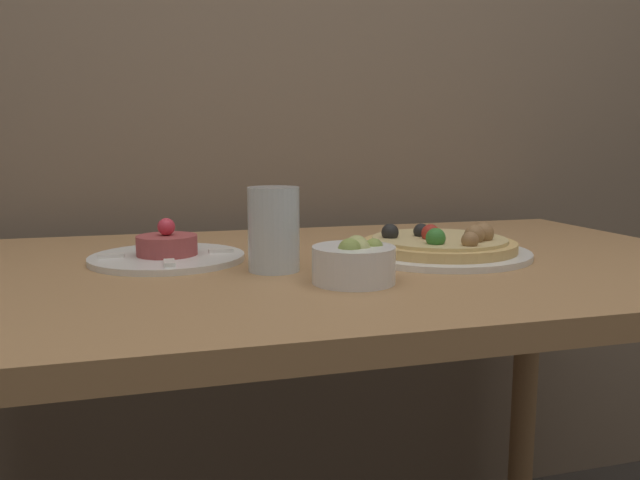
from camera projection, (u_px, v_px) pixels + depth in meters
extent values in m
cube|color=#AD7F51|center=(325.00, 271.00, 1.01)|extent=(1.35, 0.79, 0.03)
cylinder|color=#AD7F51|center=(525.00, 383.00, 1.55)|extent=(0.06, 0.06, 0.74)
cylinder|color=white|center=(439.00, 253.00, 1.05)|extent=(0.30, 0.30, 0.01)
cylinder|color=#DBB26B|center=(439.00, 245.00, 1.05)|extent=(0.26, 0.26, 0.02)
cylinder|color=#E0C684|center=(439.00, 239.00, 1.05)|extent=(0.23, 0.23, 0.01)
sphere|color=#997047|center=(474.00, 235.00, 1.01)|extent=(0.03, 0.03, 0.03)
sphere|color=#B22D23|center=(431.00, 233.00, 1.03)|extent=(0.03, 0.03, 0.03)
sphere|color=black|center=(390.00, 232.00, 1.05)|extent=(0.03, 0.03, 0.03)
sphere|color=#387F33|center=(436.00, 238.00, 0.98)|extent=(0.03, 0.03, 0.03)
sphere|color=#387F33|center=(481.00, 235.00, 1.03)|extent=(0.02, 0.02, 0.02)
sphere|color=#997047|center=(470.00, 240.00, 0.96)|extent=(0.03, 0.03, 0.03)
sphere|color=black|center=(421.00, 231.00, 1.06)|extent=(0.03, 0.03, 0.03)
sphere|color=#997047|center=(483.00, 233.00, 1.02)|extent=(0.04, 0.04, 0.04)
cylinder|color=white|center=(167.00, 258.00, 1.01)|extent=(0.25, 0.25, 0.01)
cylinder|color=#A84747|center=(167.00, 245.00, 1.00)|extent=(0.10, 0.10, 0.03)
sphere|color=#E0384C|center=(166.00, 227.00, 1.00)|extent=(0.03, 0.03, 0.03)
cube|color=white|center=(221.00, 250.00, 1.03)|extent=(0.04, 0.02, 0.01)
cube|color=white|center=(166.00, 245.00, 1.09)|extent=(0.02, 0.04, 0.01)
cube|color=white|center=(111.00, 256.00, 0.98)|extent=(0.04, 0.02, 0.01)
cube|color=white|center=(169.00, 263.00, 0.92)|extent=(0.02, 0.04, 0.01)
cylinder|color=white|center=(354.00, 265.00, 0.85)|extent=(0.11, 0.11, 0.05)
sphere|color=#B7BC70|center=(354.00, 247.00, 0.85)|extent=(0.03, 0.03, 0.03)
sphere|color=#B7BC70|center=(360.00, 250.00, 0.84)|extent=(0.03, 0.03, 0.03)
sphere|color=#8EA34C|center=(350.00, 250.00, 0.83)|extent=(0.03, 0.03, 0.03)
sphere|color=#B7BC70|center=(355.00, 247.00, 0.86)|extent=(0.03, 0.03, 0.03)
sphere|color=#8EA34C|center=(374.00, 248.00, 0.85)|extent=(0.03, 0.03, 0.03)
cylinder|color=silver|center=(274.00, 229.00, 0.92)|extent=(0.08, 0.08, 0.12)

